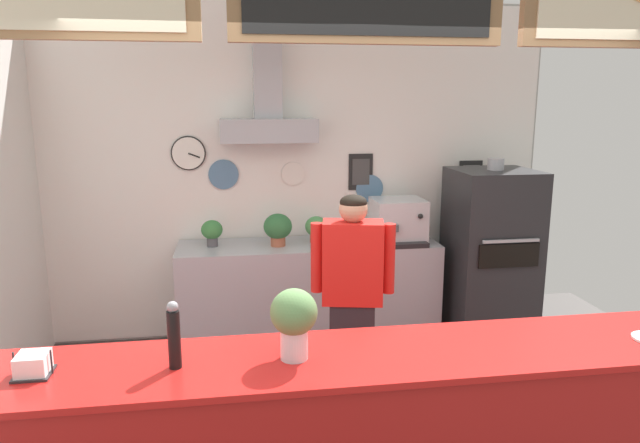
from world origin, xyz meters
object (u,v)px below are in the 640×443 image
Objects in this scene: espresso_machine at (398,221)px; potted_oregano at (212,231)px; basil_vase at (294,320)px; potted_rosemary at (316,228)px; pizza_oven at (490,259)px; shop_worker at (352,303)px; pepper_grinder at (174,335)px; potted_thyme at (278,228)px; napkin_holder at (33,365)px.

espresso_machine is 2.15× the size of potted_oregano.
basil_vase reaches higher than potted_oregano.
espresso_machine is 1.64m from potted_oregano.
potted_rosemary is at bearing 175.41° from espresso_machine.
pizza_oven is 7.18× the size of potted_rosemary.
shop_worker is 1.66m from pepper_grinder.
pepper_grinder is (-0.08, -2.59, 0.14)m from potted_oregano.
potted_thyme is 1.84× the size of napkin_holder.
shop_worker reaches higher than basil_vase.
potted_thyme reaches higher than napkin_holder.
espresso_machine reaches higher than potted_rosemary.
potted_thyme is 1.23× the size of potted_oregano.
potted_thyme is 2.60m from pepper_grinder.
pizza_oven is at bearing -15.16° from espresso_machine.
pepper_grinder is at bearing 62.10° from shop_worker.
shop_worker is (-1.47, -1.06, 0.06)m from pizza_oven.
potted_rosemary is at bearing 169.83° from pizza_oven.
basil_vase is at bearing -130.89° from pizza_oven.
napkin_holder is (-1.61, -1.23, 0.26)m from shop_worker.
potted_thyme is at bearing 173.68° from pizza_oven.
potted_thyme is (-0.35, -0.07, 0.03)m from potted_rosemary.
pepper_grinder is (-0.64, -2.52, 0.12)m from potted_thyme.
potted_rosemary is (-0.05, 1.33, 0.22)m from shop_worker.
pepper_grinder reaches higher than potted_rosemary.
basil_vase is at bearing -0.46° from napkin_holder.
potted_thyme is 2.78m from napkin_holder.
espresso_machine is (-0.79, 0.21, 0.33)m from pizza_oven.
potted_thyme is at bearing -6.93° from potted_oregano.
shop_worker is 5.62× the size of potted_thyme.
potted_oregano is at bearing 173.54° from pizza_oven.
potted_rosemary is (-0.73, 0.06, -0.05)m from espresso_machine.
shop_worker is at bearing -54.50° from potted_oregano.
napkin_holder is at bearing -104.32° from potted_oregano.
basil_vase is at bearing 1.22° from pepper_grinder.
potted_oregano is 0.72× the size of basil_vase.
pizza_oven is 1.56m from potted_rosemary.
potted_rosemary is 0.83× the size of potted_thyme.
pizza_oven is 1.81m from shop_worker.
pepper_grinder is (-0.51, -0.01, -0.03)m from basil_vase.
potted_oregano is 1.50× the size of napkin_holder.
pepper_grinder is at bearing -91.78° from potted_oregano.
potted_oregano is at bearing 88.22° from pepper_grinder.
potted_oregano is at bearing 179.84° from potted_rosemary.
napkin_holder is 0.52× the size of pepper_grinder.
pizza_oven reaches higher than potted_thyme.
basil_vase is (-0.13, -2.51, 0.15)m from potted_thyme.
shop_worker reaches higher than pepper_grinder.
espresso_machine is 1.75× the size of potted_thyme.
basil_vase is (-1.21, -2.52, 0.12)m from espresso_machine.
napkin_holder is at bearing -121.37° from potted_rosemary.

